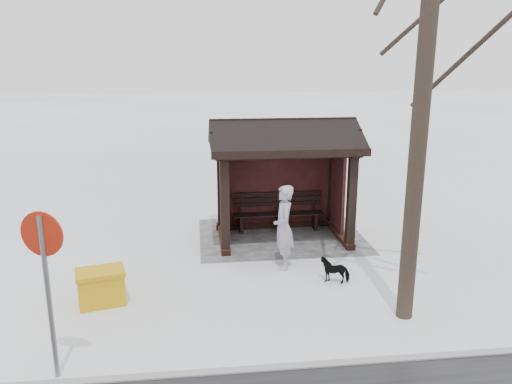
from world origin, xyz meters
TOP-DOWN VIEW (x-y plane):
  - ground at (0.00, 0.00)m, footprint 120.00×120.00m
  - kerb at (0.00, 5.50)m, footprint 120.00×0.15m
  - trampled_patch at (0.00, -0.20)m, footprint 4.20×3.20m
  - bus_shelter at (0.00, -0.16)m, footprint 3.60×2.40m
  - pedestrian at (0.28, 1.80)m, footprint 0.46×0.69m
  - dog at (-0.65, 2.64)m, footprint 0.66×0.46m
  - grit_bin at (3.96, 3.07)m, footprint 1.00×0.79m
  - road_sign at (4.21, 5.28)m, footprint 0.61×0.24m

SIDE VIEW (x-z plane):
  - ground at x=0.00m, z-range 0.00..0.00m
  - trampled_patch at x=0.00m, z-range 0.00..0.02m
  - kerb at x=0.00m, z-range -0.02..0.04m
  - dog at x=-0.65m, z-range 0.00..0.51m
  - grit_bin at x=3.96m, z-range 0.00..0.68m
  - pedestrian at x=0.28m, z-range 0.00..1.86m
  - road_sign at x=4.21m, z-range 0.54..3.04m
  - bus_shelter at x=0.00m, z-range 0.62..3.71m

